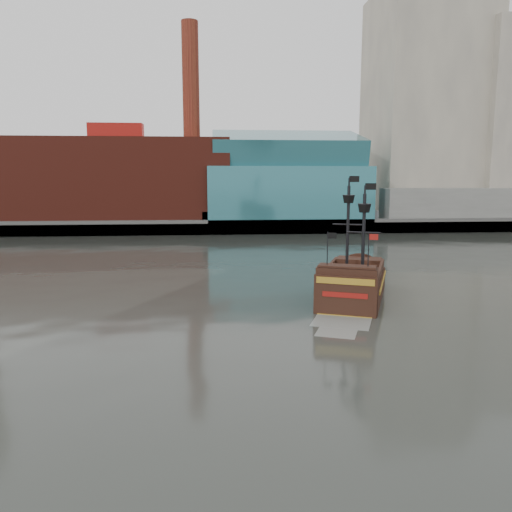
{
  "coord_description": "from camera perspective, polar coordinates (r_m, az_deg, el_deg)",
  "views": [
    {
      "loc": [
        -3.9,
        -25.65,
        10.08
      ],
      "look_at": [
        -0.69,
        12.56,
        4.0
      ],
      "focal_mm": 35.0,
      "sensor_mm": 36.0,
      "label": 1
    }
  ],
  "objects": [
    {
      "name": "skyline",
      "position": [
        111.53,
        -0.09,
        16.46
      ],
      "size": [
        149.0,
        45.0,
        62.0
      ],
      "color": "brown",
      "rests_on": "promenade_far"
    },
    {
      "name": "promenade_far",
      "position": [
        118.07,
        -2.91,
        4.59
      ],
      "size": [
        220.0,
        60.0,
        2.0
      ],
      "primitive_type": "cube",
      "color": "slate",
      "rests_on": "ground"
    },
    {
      "name": "pirate_ship",
      "position": [
        42.48,
        11.01,
        -3.51
      ],
      "size": [
        9.43,
        15.16,
        10.92
      ],
      "rotation": [
        0.0,
        0.0,
        -0.38
      ],
      "color": "black",
      "rests_on": "ground"
    },
    {
      "name": "ground",
      "position": [
        27.84,
        3.66,
        -12.24
      ],
      "size": [
        400.0,
        400.0,
        0.0
      ],
      "primitive_type": "plane",
      "color": "#292C26",
      "rests_on": "ground"
    },
    {
      "name": "seawall",
      "position": [
        88.67,
        -2.27,
        3.32
      ],
      "size": [
        220.0,
        1.0,
        2.6
      ],
      "primitive_type": "cube",
      "color": "#4C4C49",
      "rests_on": "ground"
    }
  ]
}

